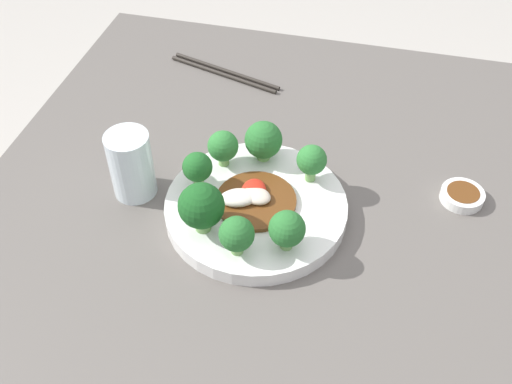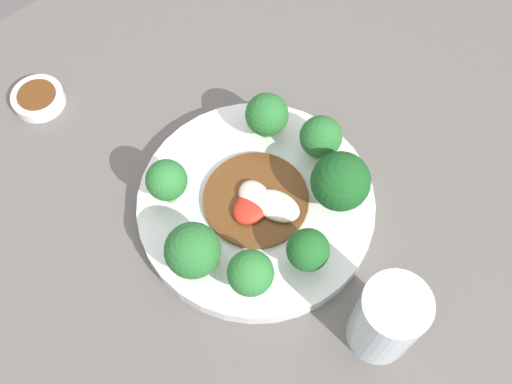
% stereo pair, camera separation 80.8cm
% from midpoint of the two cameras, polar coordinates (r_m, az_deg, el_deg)
% --- Properties ---
extents(ground_plane, '(8.00, 8.00, 0.00)m').
position_cam_midpoint_polar(ground_plane, '(1.37, -8.33, -31.06)').
color(ground_plane, '#B7B2A8').
extents(table, '(0.93, 0.82, 0.76)m').
position_cam_midpoint_polar(table, '(0.99, -11.66, -32.38)').
color(table, '#5B5651').
rests_on(table, ground_plane).
extents(plate, '(0.25, 0.25, 0.02)m').
position_cam_midpoint_polar(plate, '(0.61, -18.33, -35.02)').
color(plate, white).
rests_on(plate, table).
extents(broccoli_west, '(0.05, 0.05, 0.06)m').
position_cam_midpoint_polar(broccoli_west, '(0.60, -28.24, -40.51)').
color(broccoli_west, '#7AAD5B').
rests_on(broccoli_west, plate).
extents(broccoli_east, '(0.04, 0.04, 0.06)m').
position_cam_midpoint_polar(broccoli_east, '(0.55, -11.01, -30.67)').
color(broccoli_east, '#70A356').
rests_on(broccoli_east, plate).
extents(broccoli_southeast, '(0.06, 0.06, 0.07)m').
position_cam_midpoint_polar(broccoli_southeast, '(0.54, -9.85, -36.89)').
color(broccoli_southeast, '#70A356').
rests_on(broccoli_southeast, plate).
extents(broccoli_south, '(0.04, 0.04, 0.06)m').
position_cam_midpoint_polar(broccoli_south, '(0.57, -14.62, -42.98)').
color(broccoli_south, '#70A356').
rests_on(broccoli_south, plate).
extents(broccoli_southwest, '(0.04, 0.04, 0.06)m').
position_cam_midpoint_polar(broccoli_southwest, '(0.59, -22.37, -43.95)').
color(broccoli_southwest, '#7AAD5B').
rests_on(broccoli_southwest, plate).
extents(broccoli_northwest, '(0.04, 0.04, 0.06)m').
position_cam_midpoint_polar(broccoli_northwest, '(0.60, -29.44, -33.00)').
color(broccoli_northwest, '#70A356').
rests_on(broccoli_northwest, plate).
extents(broccoli_northeast, '(0.05, 0.05, 0.06)m').
position_cam_midpoint_polar(broccoli_northeast, '(0.56, -17.05, -27.15)').
color(broccoli_northeast, '#70A356').
rests_on(broccoli_northeast, plate).
extents(stirfry_center, '(0.11, 0.11, 0.02)m').
position_cam_midpoint_polar(stirfry_center, '(0.59, -18.63, -35.63)').
color(stirfry_center, '#5B3314').
rests_on(stirfry_center, plate).
extents(drinking_glass, '(0.06, 0.06, 0.10)m').
position_cam_midpoint_polar(drinking_glass, '(0.59, -5.99, -49.80)').
color(drinking_glass, silver).
rests_on(drinking_glass, table).
extents(sauce_dish, '(0.06, 0.06, 0.02)m').
position_cam_midpoint_polar(sauce_dish, '(0.72, -37.29, -18.43)').
color(sauce_dish, white).
rests_on(sauce_dish, table).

